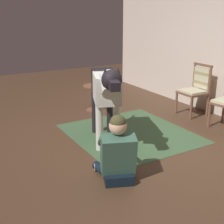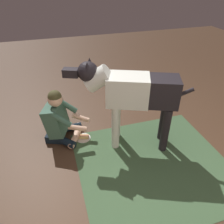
{
  "view_description": "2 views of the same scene",
  "coord_description": "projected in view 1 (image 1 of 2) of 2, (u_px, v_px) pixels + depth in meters",
  "views": [
    {
      "loc": [
        3.72,
        -2.27,
        1.94
      ],
      "look_at": [
        0.5,
        -0.38,
        0.71
      ],
      "focal_mm": 49.38,
      "sensor_mm": 36.0,
      "label": 1
    },
    {
      "loc": [
        0.9,
        2.17,
        2.22
      ],
      "look_at": [
        0.15,
        -0.34,
        0.46
      ],
      "focal_mm": 34.79,
      "sensor_mm": 36.0,
      "label": 2
    }
  ],
  "objects": [
    {
      "name": "ground_plane",
      "position": [
        117.0,
        143.0,
        4.74
      ],
      "size": [
        12.6,
        12.6,
        0.0
      ],
      "primitive_type": "plane",
      "color": "#493121"
    },
    {
      "name": "area_rug",
      "position": [
        130.0,
        133.0,
        5.11
      ],
      "size": [
        1.99,
        1.85,
        0.01
      ],
      "primitive_type": "cube",
      "color": "#3D5B3A",
      "rests_on": "ground"
    },
    {
      "name": "dining_chair_left_of_pair",
      "position": [
        196.0,
        87.0,
        5.92
      ],
      "size": [
        0.47,
        0.48,
        0.98
      ],
      "color": "brown",
      "rests_on": "ground"
    },
    {
      "name": "person_sitting_on_floor",
      "position": [
        118.0,
        153.0,
        3.64
      ],
      "size": [
        0.71,
        0.61,
        0.82
      ],
      "color": "black",
      "rests_on": "ground"
    },
    {
      "name": "large_dog",
      "position": [
        106.0,
        91.0,
        4.47
      ],
      "size": [
        1.59,
        0.77,
        1.27
      ],
      "color": "silver",
      "rests_on": "ground"
    },
    {
      "name": "hot_dog_on_plate",
      "position": [
        113.0,
        164.0,
        4.05
      ],
      "size": [
        0.23,
        0.23,
        0.06
      ],
      "color": "white",
      "rests_on": "ground"
    },
    {
      "name": "round_side_table",
      "position": [
        93.0,
        95.0,
        6.21
      ],
      "size": [
        0.41,
        0.41,
        0.53
      ],
      "color": "brown",
      "rests_on": "ground"
    }
  ]
}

